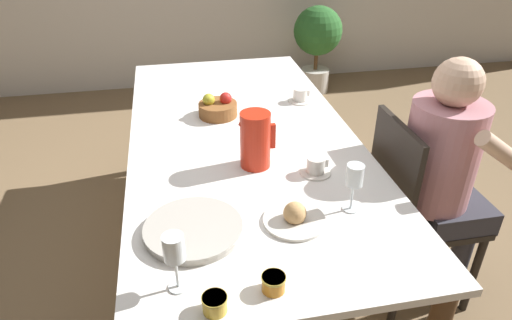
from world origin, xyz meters
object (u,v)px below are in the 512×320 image
Objects in this scene: person_seated at (445,170)px; potted_plant at (317,38)px; teacup_across at (300,96)px; serving_tray at (193,229)px; bread_plate at (295,217)px; jam_jar_amber at (274,282)px; chair_person_side at (412,208)px; wine_glass_water at (354,177)px; wine_glass_juice at (174,251)px; teacup_near_person at (316,167)px; fruit_bowl at (218,108)px; red_pitcher at (255,140)px; jam_jar_red at (215,303)px.

person_seated is 2.66m from potted_plant.
teacup_across is at bearing -150.60° from person_seated.
person_seated is at bearing 12.69° from serving_tray.
jam_jar_amber is at bearing -116.14° from bread_plate.
jam_jar_amber is (0.20, -0.29, 0.01)m from serving_tray.
chair_person_side is at bearing -98.51° from potted_plant.
potted_plant is at bearing 69.09° from teacup_across.
wine_glass_water is 0.57m from serving_tray.
person_seated reaches higher than wine_glass_juice.
person_seated is 0.56m from teacup_near_person.
serving_tray is at bearing 178.52° from bread_plate.
bread_plate is at bearing -65.53° from chair_person_side.
jam_jar_amber is at bearing -89.49° from fruit_bowl.
chair_person_side is at bearing 36.54° from jam_jar_amber.
fruit_bowl is at bearing 99.51° from bread_plate.
chair_person_side is 0.79m from red_pitcher.
fruit_bowl reaches higher than jam_jar_amber.
red_pitcher is at bearing 60.74° from wine_glass_juice.
jam_jar_amber is at bearing 13.77° from jam_jar_red.
wine_glass_water is at bearing 22.37° from wine_glass_juice.
potted_plant is (0.81, 2.85, -0.36)m from wine_glass_water.
teacup_near_person reaches higher than jam_jar_amber.
jam_jar_red is at bearing -112.61° from potted_plant.
jam_jar_red is 0.09× the size of potted_plant.
potted_plant is at bearing 59.32° from fruit_bowl.
wine_glass_juice is at bearing -120.18° from teacup_across.
chair_person_side is at bearing -8.53° from red_pitcher.
jam_jar_amber is at bearing -13.03° from wine_glass_juice.
chair_person_side is at bearing 24.47° from bread_plate.
bread_plate is at bearing -106.96° from teacup_across.
wine_glass_water is at bearing -67.15° from fruit_bowl.
fruit_bowl is at bearing 112.85° from wine_glass_water.
person_seated is at bearing 22.76° from wine_glass_juice.
wine_glass_water is 0.22× the size of potted_plant.
wine_glass_juice is at bearing -102.76° from fruit_bowl.
potted_plant reaches higher than jam_jar_red.
serving_tray is (-0.56, -0.02, -0.12)m from wine_glass_water.
person_seated is 1.02m from jam_jar_amber.
potted_plant is (1.02, 2.88, -0.25)m from bread_plate.
jam_jar_red is at bearing -56.93° from chair_person_side.
potted_plant is (0.30, 2.63, -0.20)m from person_seated.
wine_glass_juice is 1.16m from fruit_bowl.
chair_person_side is 4.27× the size of bread_plate.
wine_glass_water is 0.97m from teacup_across.
wine_glass_juice reaches higher than chair_person_side.
chair_person_side is at bearing -114.55° from person_seated.
wine_glass_juice is 2.67× the size of jam_jar_amber.
chair_person_side is 0.77× the size of person_seated.
jam_jar_red is at bearing -127.89° from teacup_near_person.
person_seated is 9.55× the size of teacup_near_person.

